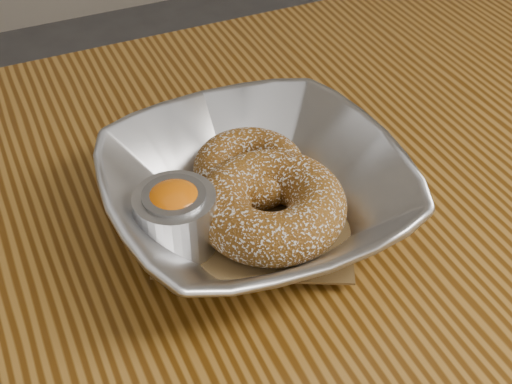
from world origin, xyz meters
name	(u,v)px	position (x,y,z in m)	size (l,w,h in m)	color
table	(412,325)	(0.00, 0.00, 0.65)	(1.20, 0.80, 0.75)	brown
serving_bowl	(256,194)	(-0.11, 0.08, 0.78)	(0.23, 0.23, 0.06)	#B5B8BD
parchment	(256,212)	(-0.11, 0.08, 0.76)	(0.14, 0.14, 0.00)	brown
donut_back	(249,168)	(-0.10, 0.11, 0.78)	(0.09, 0.09, 0.03)	brown
donut_front	(271,206)	(-0.11, 0.06, 0.78)	(0.11, 0.11, 0.04)	brown
donut_extra	(270,207)	(-0.11, 0.06, 0.78)	(0.10, 0.10, 0.03)	brown
ramekin	(176,216)	(-0.18, 0.07, 0.78)	(0.06, 0.06, 0.05)	#B5B8BD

